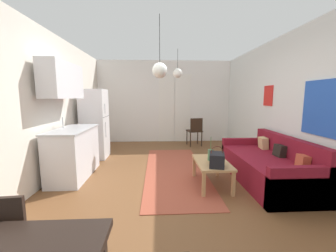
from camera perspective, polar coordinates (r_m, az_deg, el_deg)
name	(u,v)px	position (r m, az deg, el deg)	size (l,w,h in m)	color
ground_plane	(172,188)	(3.67, 1.13, -16.82)	(4.93, 7.74, 0.10)	brown
wall_back	(165,102)	(6.95, -0.83, 6.62)	(4.53, 0.13, 2.67)	white
wall_right	(305,106)	(4.14, 33.58, 4.50)	(0.12, 7.34, 2.67)	silver
wall_left	(30,107)	(3.87, -33.68, 4.35)	(0.12, 7.34, 2.67)	silver
area_rug	(175,170)	(4.34, 1.92, -12.03)	(1.17, 3.23, 0.01)	#9E4733
couch	(269,167)	(4.13, 26.13, -10.02)	(0.94, 1.96, 0.80)	maroon
coffee_table	(212,165)	(3.62, 11.99, -10.36)	(0.53, 0.89, 0.42)	tan
bamboo_vase	(210,155)	(3.63, 11.62, -7.77)	(0.09, 0.09, 0.41)	#47704C
handbag	(217,160)	(3.33, 13.28, -9.01)	(0.29, 0.35, 0.32)	black
dining_chair_near	(7,248)	(1.89, -37.99, -25.01)	(0.45, 0.43, 0.92)	black
refrigerator	(95,124)	(5.37, -19.52, 0.53)	(0.59, 0.61, 1.68)	white
kitchen_counter	(71,134)	(4.23, -25.12, -2.10)	(0.59, 1.30, 2.10)	silver
accent_chair	(195,130)	(6.38, 7.45, -1.05)	(0.48, 0.47, 0.86)	black
pendant_lamp_near	(160,70)	(3.17, -2.28, 15.08)	(0.23, 0.23, 0.90)	black
pendant_lamp_far	(178,73)	(5.34, 2.66, 14.34)	(0.23, 0.23, 0.70)	black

